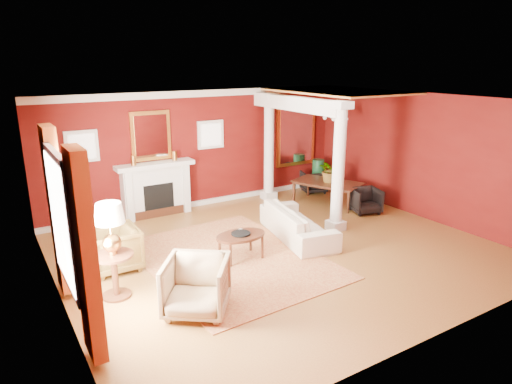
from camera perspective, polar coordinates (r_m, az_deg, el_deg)
ground at (r=9.07m, az=2.99°, el=-7.27°), size 8.00×8.00×0.00m
room_shell at (r=8.47m, az=3.19°, el=5.35°), size 8.04×7.04×2.92m
fireplace at (r=11.11m, az=-12.37°, el=0.37°), size 1.85×0.42×1.29m
overmantel_mirror at (r=10.97m, az=-13.01°, el=6.85°), size 0.95×0.07×1.15m
flank_window_left at (r=10.61m, az=-20.94°, el=5.33°), size 0.70×0.07×0.70m
flank_window_right at (r=11.58m, az=-5.69°, el=7.16°), size 0.70×0.07×0.70m
left_window at (r=6.65m, az=-22.43°, el=-4.30°), size 0.21×2.55×2.60m
column_front at (r=9.86m, az=10.29°, el=3.16°), size 0.36×0.36×2.80m
column_back at (r=11.95m, az=1.63°, el=5.70°), size 0.36×0.36×2.80m
header_beam at (r=10.90m, az=4.92°, el=10.96°), size 0.30×3.20×0.32m
amber_ceiling at (r=11.48m, az=10.14°, el=12.29°), size 2.30×3.40×0.04m
dining_mirror at (r=12.98m, az=5.00°, el=7.04°), size 1.30×0.07×1.70m
chandelier at (r=11.61m, az=10.00°, el=9.25°), size 0.60×0.62×0.75m
crown_trim at (r=11.35m, az=-6.98°, el=12.12°), size 8.00×0.08×0.16m
base_trim at (r=11.87m, az=-6.53°, el=-1.28°), size 8.00×0.08×0.12m
rug at (r=8.68m, az=-3.17°, el=-8.33°), size 3.15×4.09×0.02m
sofa at (r=9.57m, az=5.24°, el=-3.25°), size 1.08×2.30×0.87m
armchair_leopard at (r=8.49m, az=-17.39°, el=-6.57°), size 0.79×0.84×0.86m
armchair_stripe at (r=6.86m, az=-7.48°, el=-11.31°), size 1.22×1.21×0.92m
coffee_table at (r=8.52m, az=-1.91°, el=-5.61°), size 0.97×0.97×0.49m
coffee_book at (r=8.51m, az=-2.17°, el=-4.43°), size 0.17×0.08×0.24m
side_table at (r=7.32m, az=-17.66°, el=-5.08°), size 0.62×0.62×1.55m
dining_table at (r=11.89m, az=8.97°, el=0.72°), size 1.22×1.78×0.94m
dining_chair_near at (r=11.41m, az=13.53°, el=-0.91°), size 0.81×0.78×0.67m
dining_chair_far at (r=12.93m, az=7.21°, el=1.40°), size 0.80×0.78×0.66m
green_urn at (r=13.12m, az=7.73°, el=1.73°), size 0.38×0.38×0.91m
potted_plant at (r=11.68m, az=9.27°, el=4.06°), size 0.64×0.69×0.50m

